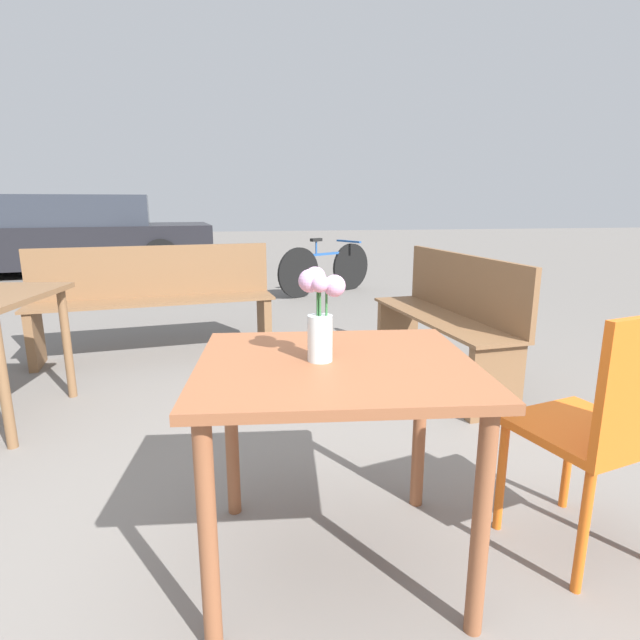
# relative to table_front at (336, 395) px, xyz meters

# --- Properties ---
(ground_plane) EXTENTS (40.00, 40.00, 0.00)m
(ground_plane) POSITION_rel_table_front_xyz_m (0.00, 0.00, -0.60)
(ground_plane) COLOR slate
(table_front) EXTENTS (0.91, 0.81, 0.71)m
(table_front) POSITION_rel_table_front_xyz_m (0.00, 0.00, 0.00)
(table_front) COLOR brown
(table_front) RESTS_ON ground_plane
(flower_vase) EXTENTS (0.14, 0.13, 0.28)m
(flower_vase) POSITION_rel_table_front_xyz_m (-0.05, 0.02, 0.26)
(flower_vase) COLOR silver
(flower_vase) RESTS_ON table_front
(cafe_chair) EXTENTS (0.48, 0.48, 0.87)m
(cafe_chair) POSITION_rel_table_front_xyz_m (0.86, -0.13, -0.10)
(cafe_chair) COLOR orange
(cafe_chair) RESTS_ON ground_plane
(bench_near) EXTENTS (1.85, 0.60, 0.85)m
(bench_near) POSITION_rel_table_front_xyz_m (-0.91, 2.58, -0.13)
(bench_near) COLOR brown
(bench_near) RESTS_ON ground_plane
(bench_middle) EXTENTS (0.50, 1.44, 0.85)m
(bench_middle) POSITION_rel_table_front_xyz_m (1.11, 1.62, -0.15)
(bench_middle) COLOR brown
(bench_middle) RESTS_ON ground_plane
(bicycle) EXTENTS (1.35, 0.83, 0.73)m
(bicycle) POSITION_rel_table_front_xyz_m (0.91, 5.01, -0.26)
(bicycle) COLOR black
(bicycle) RESTS_ON ground_plane
(parked_car) EXTENTS (4.69, 2.27, 1.30)m
(parked_car) POSITION_rel_table_front_xyz_m (-2.95, 7.77, 0.02)
(parked_car) COLOR black
(parked_car) RESTS_ON ground_plane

